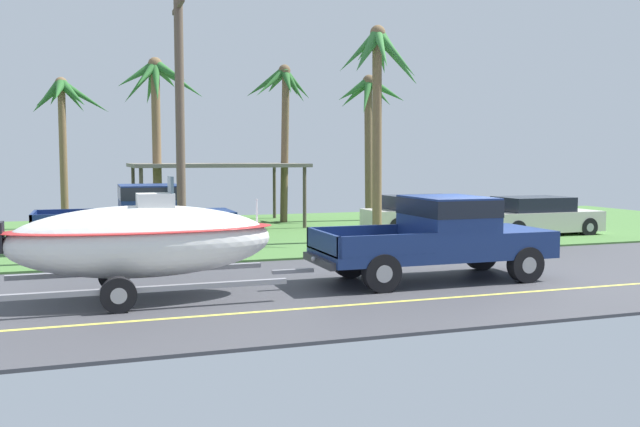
% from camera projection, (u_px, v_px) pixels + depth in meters
% --- Properties ---
extents(ground, '(36.00, 22.00, 0.11)m').
position_uv_depth(ground, '(351.00, 238.00, 23.70)').
color(ground, '#424247').
extents(pickup_truck_towing, '(5.51, 2.10, 1.88)m').
position_uv_depth(pickup_truck_towing, '(446.00, 234.00, 15.45)').
color(pickup_truck_towing, navy).
rests_on(pickup_truck_towing, ground).
extents(boat_on_trailer, '(6.32, 2.43, 2.39)m').
position_uv_depth(boat_on_trailer, '(142.00, 241.00, 13.30)').
color(boat_on_trailer, gray).
rests_on(boat_on_trailer, ground).
extents(parked_pickup_background, '(6.01, 2.12, 1.94)m').
position_uv_depth(parked_pickup_background, '(148.00, 213.00, 20.70)').
color(parked_pickup_background, navy).
rests_on(parked_pickup_background, ground).
extents(parked_sedan_near, '(4.30, 1.93, 1.38)m').
position_uv_depth(parked_sedan_near, '(537.00, 217.00, 24.20)').
color(parked_sedan_near, beige).
rests_on(parked_sedan_near, ground).
extents(parked_sedan_far, '(4.56, 1.81, 1.38)m').
position_uv_depth(parked_sedan_far, '(425.00, 214.00, 25.20)').
color(parked_sedan_far, beige).
rests_on(parked_sedan_far, ground).
extents(carport_awning, '(6.59, 4.98, 2.53)m').
position_uv_depth(carport_awning, '(215.00, 166.00, 27.36)').
color(carport_awning, '#4C4238').
rests_on(carport_awning, ground).
extents(palm_tree_near_left, '(2.79, 3.32, 6.97)m').
position_uv_depth(palm_tree_near_left, '(380.00, 75.00, 21.94)').
color(palm_tree_near_left, brown).
rests_on(palm_tree_near_left, ground).
extents(palm_tree_near_right, '(2.85, 2.92, 6.57)m').
position_uv_depth(palm_tree_near_right, '(283.00, 100.00, 28.16)').
color(palm_tree_near_right, brown).
rests_on(palm_tree_near_right, ground).
extents(palm_tree_mid, '(3.39, 2.88, 6.46)m').
position_uv_depth(palm_tree_mid, '(157.00, 95.00, 25.42)').
color(palm_tree_mid, brown).
rests_on(palm_tree_mid, ground).
extents(palm_tree_far_left, '(3.03, 2.96, 5.81)m').
position_uv_depth(palm_tree_far_left, '(63.00, 109.00, 25.96)').
color(palm_tree_far_left, brown).
rests_on(palm_tree_far_left, ground).
extents(palm_tree_far_right, '(3.22, 2.53, 6.30)m').
position_uv_depth(palm_tree_far_right, '(369.00, 109.00, 29.40)').
color(palm_tree_far_right, brown).
rests_on(palm_tree_far_right, ground).
extents(utility_pole, '(0.24, 1.80, 7.30)m').
position_uv_depth(utility_pole, '(180.00, 118.00, 18.14)').
color(utility_pole, brown).
rests_on(utility_pole, ground).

